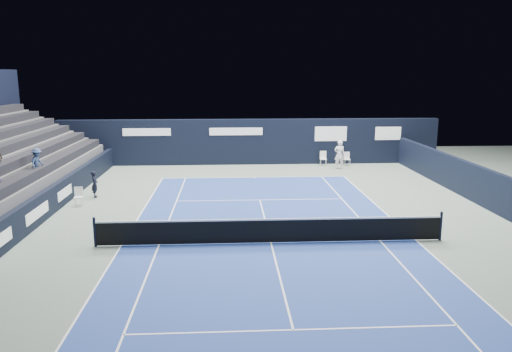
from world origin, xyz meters
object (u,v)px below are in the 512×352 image
(folding_chair_back_b, at_px, (347,158))
(tennis_net, at_px, (271,230))
(tennis_player, at_px, (339,154))
(line_judge_chair, at_px, (79,195))
(folding_chair_back_a, at_px, (323,156))

(folding_chair_back_b, relative_size, tennis_net, 0.07)
(tennis_net, height_order, tennis_player, tennis_player)
(line_judge_chair, bearing_deg, tennis_player, 23.56)
(tennis_net, bearing_deg, folding_chair_back_b, 67.26)
(line_judge_chair, distance_m, tennis_player, 16.78)
(line_judge_chair, xyz_separation_m, tennis_player, (14.43, 8.56, 0.43))
(folding_chair_back_a, relative_size, tennis_player, 0.52)
(folding_chair_back_a, xyz_separation_m, folding_chair_back_b, (1.62, -0.09, -0.13))
(tennis_player, bearing_deg, line_judge_chair, -149.31)
(folding_chair_back_a, height_order, line_judge_chair, folding_chair_back_a)
(folding_chair_back_a, bearing_deg, tennis_player, -51.95)
(tennis_player, bearing_deg, tennis_net, -111.70)
(tennis_net, distance_m, tennis_player, 15.57)
(line_judge_chair, height_order, tennis_net, tennis_net)
(line_judge_chair, relative_size, tennis_net, 0.07)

